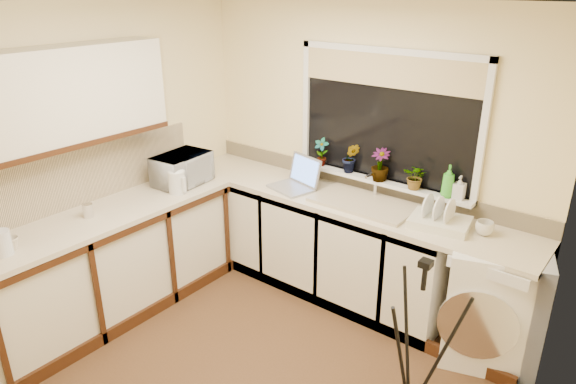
{
  "coord_description": "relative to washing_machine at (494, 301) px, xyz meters",
  "views": [
    {
      "loc": [
        2.09,
        -2.21,
        2.58
      ],
      "look_at": [
        -0.06,
        0.55,
        1.15
      ],
      "focal_mm": 32.64,
      "sensor_mm": 36.0,
      "label": 1
    }
  ],
  "objects": [
    {
      "name": "cup_left",
      "position": [
        -2.57,
        -2.09,
        0.49
      ],
      "size": [
        0.1,
        0.1,
        0.09
      ],
      "primitive_type": "imported",
      "rotation": [
        0.0,
        0.0,
        0.15
      ],
      "color": "beige",
      "rests_on": "worktop_left"
    },
    {
      "name": "wall_left",
      "position": [
        -2.9,
        -1.19,
        0.78
      ],
      "size": [
        0.0,
        3.0,
        3.0
      ],
      "primitive_type": "plane",
      "rotation": [
        1.57,
        0.0,
        1.57
      ],
      "color": "#FBE5A7",
      "rests_on": "ground"
    },
    {
      "name": "plant_c",
      "position": [
        -1.08,
        0.21,
        0.74
      ],
      "size": [
        0.18,
        0.18,
        0.27
      ],
      "primitive_type": "imported",
      "rotation": [
        0.0,
        0.0,
        0.26
      ],
      "color": "#999999",
      "rests_on": "windowsill"
    },
    {
      "name": "window_blind",
      "position": [
        -1.1,
        0.27,
        1.48
      ],
      "size": [
        1.5,
        0.02,
        0.25
      ],
      "primitive_type": "cube",
      "color": "tan",
      "rests_on": "wall_back"
    },
    {
      "name": "microwave",
      "position": [
        -2.6,
        -0.57,
        0.59
      ],
      "size": [
        0.37,
        0.51,
        0.27
      ],
      "primitive_type": "imported",
      "rotation": [
        0.0,
        0.0,
        1.66
      ],
      "color": "white",
      "rests_on": "worktop_left"
    },
    {
      "name": "steel_jar",
      "position": [
        -2.63,
        -1.48,
        0.51
      ],
      "size": [
        0.08,
        0.08,
        0.11
      ],
      "primitive_type": "cylinder",
      "color": "silver",
      "rests_on": "worktop_left"
    },
    {
      "name": "wall_back",
      "position": [
        -1.3,
        0.31,
        0.78
      ],
      "size": [
        3.2,
        0.0,
        3.2
      ],
      "primitive_type": "plane",
      "rotation": [
        1.57,
        0.0,
        0.0
      ],
      "color": "#FBE5A7",
      "rests_on": "ground"
    },
    {
      "name": "plant_b",
      "position": [
        -1.37,
        0.23,
        0.73
      ],
      "size": [
        0.18,
        0.16,
        0.26
      ],
      "primitive_type": "imported",
      "rotation": [
        0.0,
        0.0,
        0.43
      ],
      "color": "#999999",
      "rests_on": "windowsill"
    },
    {
      "name": "washing_machine",
      "position": [
        0.0,
        0.0,
        0.0
      ],
      "size": [
        0.79,
        0.77,
        0.9
      ],
      "primitive_type": "cube",
      "rotation": [
        0.0,
        0.0,
        0.31
      ],
      "color": "white",
      "rests_on": "floor"
    },
    {
      "name": "ceiling",
      "position": [
        -1.3,
        -1.19,
        2.0
      ],
      "size": [
        3.2,
        3.2,
        0.0
      ],
      "primitive_type": "plane",
      "rotation": [
        3.14,
        0.0,
        0.0
      ],
      "color": "white",
      "rests_on": "ground"
    },
    {
      "name": "floor",
      "position": [
        -1.3,
        -1.19,
        -0.45
      ],
      "size": [
        3.2,
        3.2,
        0.0
      ],
      "primitive_type": "plane",
      "color": "brown",
      "rests_on": "ground"
    },
    {
      "name": "splashback_back",
      "position": [
        -1.3,
        0.3,
        0.52
      ],
      "size": [
        3.2,
        0.02,
        0.14
      ],
      "primitive_type": "cube",
      "color": "beige",
      "rests_on": "wall_back"
    },
    {
      "name": "plant_a",
      "position": [
        -1.67,
        0.22,
        0.73
      ],
      "size": [
        0.15,
        0.11,
        0.25
      ],
      "primitive_type": "imported",
      "rotation": [
        0.0,
        0.0,
        0.21
      ],
      "color": "#999999",
      "rests_on": "windowsill"
    },
    {
      "name": "soap_bottle_clear",
      "position": [
        -0.43,
        0.24,
        0.69
      ],
      "size": [
        0.08,
        0.09,
        0.18
      ],
      "primitive_type": "imported",
      "rotation": [
        0.0,
        0.0,
        0.05
      ],
      "color": "#999999",
      "rests_on": "windowsill"
    },
    {
      "name": "sink",
      "position": [
        -1.1,
        0.01,
        0.47
      ],
      "size": [
        0.82,
        0.46,
        0.03
      ],
      "primitive_type": "cube",
      "color": "tan",
      "rests_on": "worktop_back"
    },
    {
      "name": "cup_back",
      "position": [
        -0.16,
        0.07,
        0.5
      ],
      "size": [
        0.17,
        0.17,
        0.1
      ],
      "primitive_type": "imported",
      "rotation": [
        0.0,
        0.0,
        -0.42
      ],
      "color": "silver",
      "rests_on": "worktop_back"
    },
    {
      "name": "window_glass",
      "position": [
        -1.1,
        0.3,
        1.1
      ],
      "size": [
        1.5,
        0.02,
        1.0
      ],
      "primitive_type": "cube",
      "color": "black",
      "rests_on": "wall_back"
    },
    {
      "name": "wall_right",
      "position": [
        0.3,
        -1.19,
        0.78
      ],
      "size": [
        0.0,
        3.0,
        3.0
      ],
      "primitive_type": "plane",
      "rotation": [
        1.57,
        0.0,
        -1.57
      ],
      "color": "#FBE5A7",
      "rests_on": "ground"
    },
    {
      "name": "splashback_left",
      "position": [
        -2.89,
        -1.49,
        0.68
      ],
      "size": [
        0.02,
        2.4,
        0.45
      ],
      "primitive_type": "cube",
      "color": "beige",
      "rests_on": "wall_left"
    },
    {
      "name": "dish_rack",
      "position": [
        -0.46,
        0.0,
        0.48
      ],
      "size": [
        0.46,
        0.38,
        0.06
      ],
      "primitive_type": "cube",
      "rotation": [
        0.0,
        0.0,
        0.16
      ],
      "color": "silver",
      "rests_on": "worktop_back"
    },
    {
      "name": "faucet",
      "position": [
        -1.1,
        0.19,
        0.57
      ],
      "size": [
        0.03,
        0.03,
        0.24
      ],
      "primitive_type": "cylinder",
      "color": "silver",
      "rests_on": "worktop_back"
    },
    {
      "name": "tripod",
      "position": [
        -0.18,
        -0.89,
        0.11
      ],
      "size": [
        0.69,
        0.69,
        1.11
      ],
      "primitive_type": null,
      "rotation": [
        0.0,
        0.0,
        0.33
      ],
      "color": "black",
      "rests_on": "floor"
    },
    {
      "name": "wall_front",
      "position": [
        -1.3,
        -2.69,
        0.78
      ],
      "size": [
        3.2,
        0.0,
        3.2
      ],
      "primitive_type": "plane",
      "rotation": [
        -1.57,
        0.0,
        0.0
      ],
      "color": "#FBE5A7",
      "rests_on": "ground"
    },
    {
      "name": "windowsill",
      "position": [
        -1.1,
        0.24,
        0.59
      ],
      "size": [
        1.6,
        0.14,
        0.03
      ],
      "primitive_type": "cube",
      "color": "white",
      "rests_on": "wall_back"
    },
    {
      "name": "kettle",
      "position": [
        -2.47,
        -0.74,
        0.55
      ],
      "size": [
        0.14,
        0.14,
        0.19
      ],
      "primitive_type": "cylinder",
      "color": "silver",
      "rests_on": "worktop_left"
    },
    {
      "name": "worktop_left",
      "position": [
        -2.6,
        -1.49,
        0.43
      ],
      "size": [
        0.6,
        2.4,
        0.04
      ],
      "primitive_type": "cube",
      "color": "beige",
      "rests_on": "base_cabinet_left"
    },
    {
      "name": "upper_cabinet",
      "position": [
        -2.74,
        -1.64,
        1.35
      ],
      "size": [
        0.28,
        1.9,
        0.7
      ],
      "primitive_type": "cube",
      "color": "silver",
      "rests_on": "wall_left"
    },
    {
      "name": "base_cabinet_back",
      "position": [
        -1.63,
        0.01,
        -0.02
      ],
      "size": [
        2.55,
        0.6,
        0.86
      ],
      "primitive_type": "cube",
      "color": "silver",
      "rests_on": "floor"
    },
    {
      "name": "laptop",
      "position": [
        -1.75,
        -0.02,
        0.52
      ],
      "size": [
        0.43,
        0.41,
        0.27
      ],
      "rotation": [
        0.0,
        0.0,
        -0.25
      ],
      "color": "#93939A",
      "rests_on": "worktop_back"
    },
    {
      "name": "plant_d",
      "position": [
        -0.77,
        0.21,
        0.7
      ],
      "size": [
        0.19,
        0.17,
        0.2
      ],
      "primitive_type": "imported",
      "rotation": [
        0.0,
        0.0,
        0.05
      ],
      "color": "#999999",
      "rests_on": "windowsill"
    },
    {
      "name": "glass_jug",
      "position": [
        -2.54,
        -2.16,
        0.54
      ],
      "size": [
        0.12,
        0.12,
        0.17
      ],
      "primitive_type": "cylinder",
      "color": "silver",
      "rests_on": "worktop_left"
    },
    {
      "name": "worktop_back",
      "position": [
        -1.3,
        0.01,
        0.43
      ],
      "size": [
        3.2,
        0.6,
        0.04
      ],
      "primitive_type": "cube",
      "color": "beige",
      "rests_on": "base_cabinet_back"
    },
    {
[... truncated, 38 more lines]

